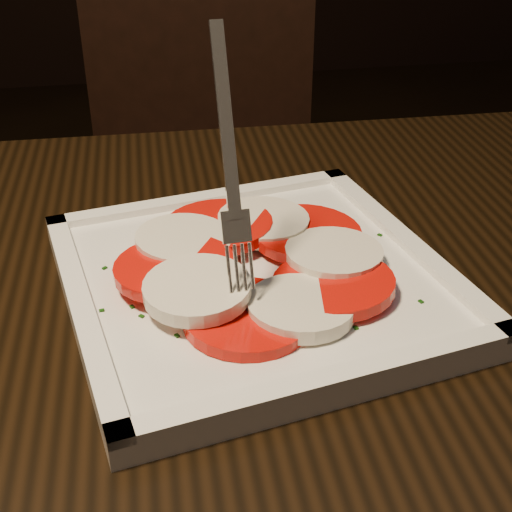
{
  "coord_description": "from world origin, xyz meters",
  "views": [
    {
      "loc": [
        -0.16,
        -0.37,
        1.04
      ],
      "look_at": [
        -0.08,
        0.05,
        0.78
      ],
      "focal_mm": 50.0,
      "sensor_mm": 36.0,
      "label": 1
    }
  ],
  "objects_px": {
    "fork": "(227,153)",
    "plate": "(256,283)",
    "table": "(175,479)",
    "chair": "(198,148)"
  },
  "relations": [
    {
      "from": "fork",
      "to": "plate",
      "type": "bearing_deg",
      "value": 18.65
    },
    {
      "from": "table",
      "to": "plate",
      "type": "distance_m",
      "value": 0.15
    },
    {
      "from": "plate",
      "to": "fork",
      "type": "height_order",
      "value": "fork"
    },
    {
      "from": "table",
      "to": "plate",
      "type": "bearing_deg",
      "value": 45.93
    },
    {
      "from": "plate",
      "to": "fork",
      "type": "relative_size",
      "value": 1.7
    },
    {
      "from": "plate",
      "to": "fork",
      "type": "distance_m",
      "value": 0.11
    },
    {
      "from": "chair",
      "to": "plate",
      "type": "relative_size",
      "value": 3.57
    },
    {
      "from": "chair",
      "to": "plate",
      "type": "bearing_deg",
      "value": -81.54
    },
    {
      "from": "chair",
      "to": "fork",
      "type": "height_order",
      "value": "fork"
    },
    {
      "from": "table",
      "to": "plate",
      "type": "xyz_separation_m",
      "value": [
        0.07,
        0.07,
        0.11
      ]
    }
  ]
}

